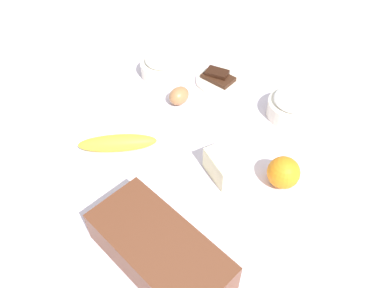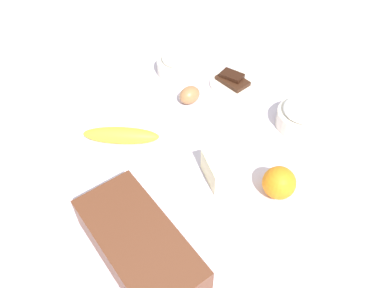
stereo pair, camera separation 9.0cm
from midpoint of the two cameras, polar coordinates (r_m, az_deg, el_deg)
The scene contains 9 objects.
ground_plane at distance 0.94m, azimuth 2.75°, elevation -2.25°, with size 2.40×2.40×0.02m, color silver.
loaf_pan at distance 0.74m, azimuth -4.32°, elevation -14.95°, with size 0.29×0.14×0.08m.
flour_bowl at distance 1.16m, azimuth 0.18°, elevation 11.74°, with size 0.12×0.12×0.07m.
sugar_bowl at distance 1.03m, azimuth 18.52°, elevation 3.91°, with size 0.13×0.13×0.07m.
banana at distance 0.96m, azimuth -7.85°, elevation 1.14°, with size 0.19×0.04×0.04m, color yellow.
orange_fruit at distance 0.86m, azimuth 15.74°, elevation -5.72°, with size 0.07×0.07×0.07m, color orange.
butter_block at distance 0.87m, azimuth 7.28°, elevation -3.84°, with size 0.09×0.06×0.06m, color #F4EDB2.
egg_near_butter at distance 1.06m, azimuth 2.09°, elevation 7.15°, with size 0.05×0.05×0.06m, color #A97145.
chocolate_plate at distance 1.14m, azimuth 8.31°, elevation 8.97°, with size 0.13×0.13×0.03m.
Camera 2 is at (-0.48, 0.40, 0.69)m, focal length 35.98 mm.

